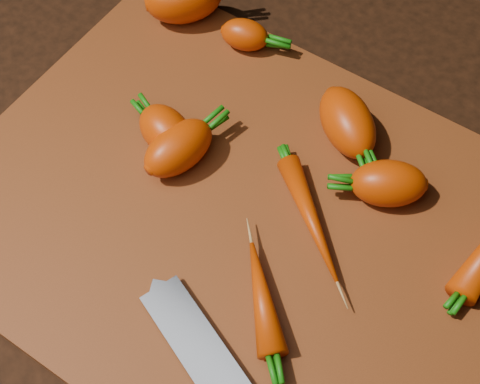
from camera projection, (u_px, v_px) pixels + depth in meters
The scene contains 9 objects.
ground at pixel (234, 219), 0.61m from camera, with size 2.00×2.00×0.01m, color black.
cutting_board at pixel (234, 213), 0.60m from camera, with size 0.50×0.40×0.01m, color brown.
carrot_1 at pixel (166, 131), 0.62m from camera, with size 0.06×0.04×0.04m, color #D53E05.
carrot_2 at pixel (347, 122), 0.62m from camera, with size 0.08×0.05×0.05m, color #D53E05.
carrot_3 at pixel (178, 148), 0.61m from camera, with size 0.07×0.04×0.04m, color #D53E05.
carrot_4 at pixel (388, 183), 0.59m from camera, with size 0.07×0.04×0.04m, color #D53E05.
carrot_5 at pixel (245, 35), 0.69m from camera, with size 0.05×0.03×0.03m, color #D53E05.
carrot_7 at pixel (311, 219), 0.58m from camera, with size 0.12×0.02×0.02m, color #D53E05.
carrot_8 at pixel (262, 297), 0.54m from camera, with size 0.10×0.03×0.03m, color #D53E05.
Camera 1 is at (0.17, -0.24, 0.54)m, focal length 50.00 mm.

